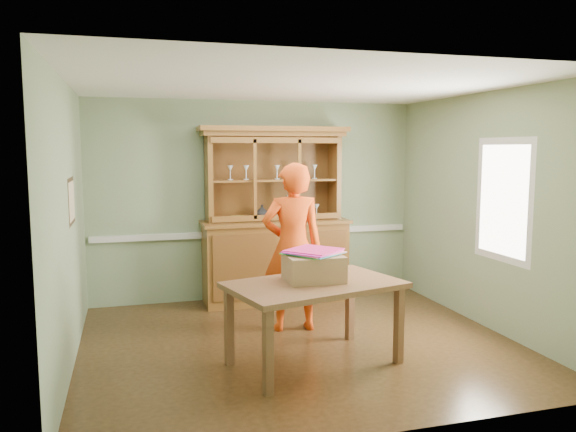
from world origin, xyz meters
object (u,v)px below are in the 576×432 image
object	(u,v)px
china_hutch	(275,241)
dining_table	(314,292)
cardboard_box	(314,268)
person	(293,247)

from	to	relation	value
china_hutch	dining_table	xyz separation A→B (m)	(-0.21, -2.31, -0.12)
china_hutch	cardboard_box	xyz separation A→B (m)	(-0.20, -2.24, 0.10)
person	china_hutch	bearing A→B (deg)	-90.03
china_hutch	person	xyz separation A→B (m)	(-0.12, -1.25, 0.13)
cardboard_box	person	world-z (taller)	person
cardboard_box	person	xyz separation A→B (m)	(0.08, 0.98, 0.03)
cardboard_box	person	distance (m)	0.99
cardboard_box	china_hutch	bearing A→B (deg)	85.01
dining_table	cardboard_box	size ratio (longest dim) A/B	3.33
china_hutch	dining_table	distance (m)	2.32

